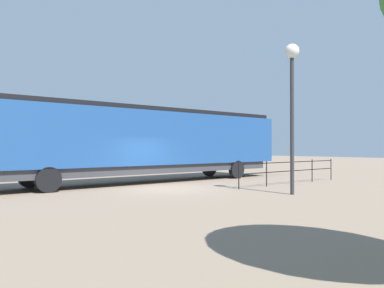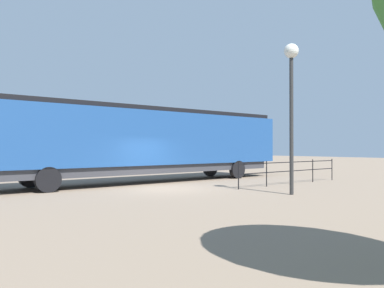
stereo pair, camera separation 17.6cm
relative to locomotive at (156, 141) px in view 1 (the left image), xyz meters
The scene contains 4 objects.
ground_plane 4.28m from the locomotive, 26.67° to the right, with size 120.00×120.00×0.00m, color #84705B.
locomotive is the anchor object (origin of this frame).
lamp_post 8.68m from the locomotive, ahead, with size 0.60×0.60×6.17m.
platform_fence 7.47m from the locomotive, 40.39° to the left, with size 0.05×7.98×1.25m.
Camera 1 is at (14.36, -10.39, 1.94)m, focal length 35.54 mm.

